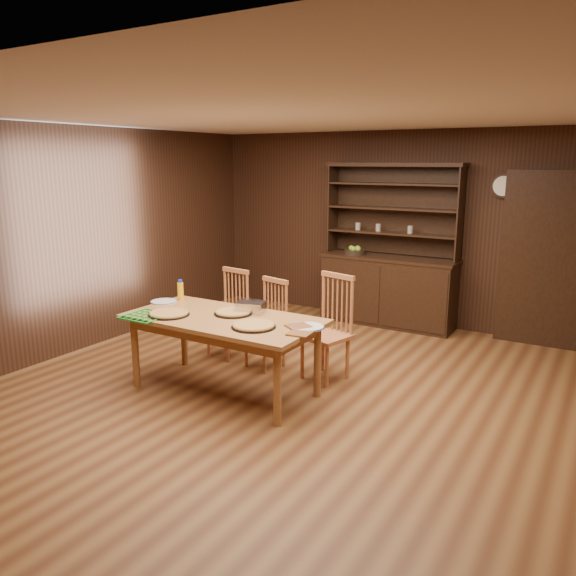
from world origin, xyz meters
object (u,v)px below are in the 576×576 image
Objects in this scene: dining_table at (224,325)px; chair_center at (269,320)px; china_hutch at (388,281)px; chair_left at (231,310)px; juice_bottle at (181,290)px; chair_right at (331,323)px.

chair_center is (-0.02, 0.83, -0.16)m from dining_table.
chair_center is at bearing -103.36° from china_hutch.
chair_left is (-0.59, 0.90, -0.14)m from dining_table.
chair_center is at bearing 91.15° from dining_table.
chair_left reaches higher than juice_bottle.
china_hutch is 2.01× the size of chair_right.
china_hutch is 2.25m from chair_center.
chair_left is 4.56× the size of juice_bottle.
chair_center is 4.39× the size of juice_bottle.
juice_bottle is at bearing -132.46° from chair_center.
chair_left is 0.57m from chair_center.
dining_table is 1.08m from chair_left.
juice_bottle is at bearing -145.21° from chair_right.
chair_left is (-1.09, -2.12, -0.06)m from china_hutch.
dining_table is 1.95× the size of chair_center.
chair_right is at bearing 20.34° from juice_bottle.
juice_bottle is (-0.22, -0.59, 0.32)m from chair_left.
chair_center is (-0.52, -2.18, -0.09)m from china_hutch.
dining_table is 1.73× the size of chair_right.
chair_center is 1.00m from juice_bottle.
chair_left is 1.04× the size of chair_center.
chair_right is at bearing 6.53° from chair_left.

